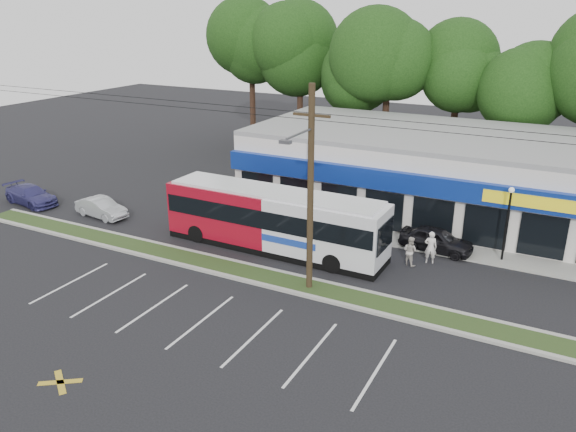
# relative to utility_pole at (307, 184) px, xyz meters

# --- Properties ---
(ground) EXTENTS (120.00, 120.00, 0.00)m
(ground) POSITION_rel_utility_pole_xyz_m (-2.83, -0.93, -5.41)
(ground) COLOR black
(ground) RESTS_ON ground
(grass_strip) EXTENTS (40.00, 1.60, 0.12)m
(grass_strip) POSITION_rel_utility_pole_xyz_m (-2.83, 0.07, -5.35)
(grass_strip) COLOR #233D19
(grass_strip) RESTS_ON ground
(curb_south) EXTENTS (40.00, 0.25, 0.14)m
(curb_south) POSITION_rel_utility_pole_xyz_m (-2.83, -0.78, -5.34)
(curb_south) COLOR #9E9E93
(curb_south) RESTS_ON ground
(curb_north) EXTENTS (40.00, 0.25, 0.14)m
(curb_north) POSITION_rel_utility_pole_xyz_m (-2.83, 0.92, -5.34)
(curb_north) COLOR #9E9E93
(curb_north) RESTS_ON ground
(sidewalk) EXTENTS (32.00, 2.20, 0.10)m
(sidewalk) POSITION_rel_utility_pole_xyz_m (2.17, 8.07, -5.36)
(sidewalk) COLOR #9E9E93
(sidewalk) RESTS_ON ground
(strip_mall) EXTENTS (25.00, 12.55, 5.30)m
(strip_mall) POSITION_rel_utility_pole_xyz_m (2.67, 14.99, -2.76)
(strip_mall) COLOR silver
(strip_mall) RESTS_ON ground
(utility_pole) EXTENTS (50.00, 2.77, 10.00)m
(utility_pole) POSITION_rel_utility_pole_xyz_m (0.00, 0.00, 0.00)
(utility_pole) COLOR black
(utility_pole) RESTS_ON ground
(lamp_post) EXTENTS (0.30, 0.30, 4.25)m
(lamp_post) POSITION_rel_utility_pole_xyz_m (8.17, 7.87, -2.74)
(lamp_post) COLOR black
(lamp_post) RESTS_ON ground
(tree_line) EXTENTS (46.76, 6.76, 11.83)m
(tree_line) POSITION_rel_utility_pole_xyz_m (1.17, 25.07, 3.00)
(tree_line) COLOR black
(tree_line) RESTS_ON ground
(metrobus) EXTENTS (13.16, 2.92, 3.53)m
(metrobus) POSITION_rel_utility_pole_xyz_m (-3.72, 3.57, -3.54)
(metrobus) COLOR maroon
(metrobus) RESTS_ON ground
(car_dark) EXTENTS (4.26, 1.99, 1.41)m
(car_dark) POSITION_rel_utility_pole_xyz_m (4.60, 7.57, -4.71)
(car_dark) COLOR black
(car_dark) RESTS_ON ground
(car_silver) EXTENTS (4.01, 1.78, 1.28)m
(car_silver) POSITION_rel_utility_pole_xyz_m (-16.47, 2.93, -4.77)
(car_silver) COLOR #A7ABAE
(car_silver) RESTS_ON ground
(car_blue) EXTENTS (4.77, 2.49, 1.32)m
(car_blue) POSITION_rel_utility_pole_xyz_m (-22.83, 2.57, -4.75)
(car_blue) COLOR navy
(car_blue) RESTS_ON ground
(pedestrian_a) EXTENTS (0.75, 0.58, 1.84)m
(pedestrian_a) POSITION_rel_utility_pole_xyz_m (4.69, 5.82, -4.50)
(pedestrian_a) COLOR white
(pedestrian_a) RESTS_ON ground
(pedestrian_b) EXTENTS (0.95, 0.85, 1.62)m
(pedestrian_b) POSITION_rel_utility_pole_xyz_m (3.79, 5.07, -4.60)
(pedestrian_b) COLOR beige
(pedestrian_b) RESTS_ON ground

